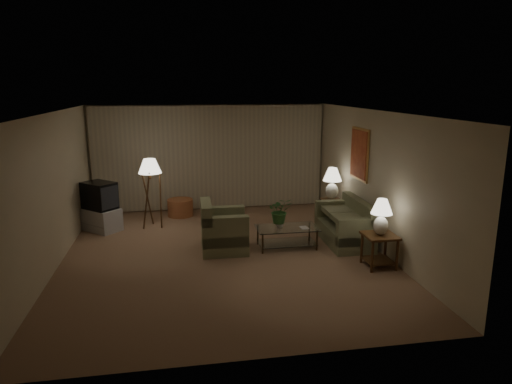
# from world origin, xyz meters

# --- Properties ---
(ground) EXTENTS (7.00, 7.00, 0.00)m
(ground) POSITION_xyz_m (0.00, 0.00, 0.00)
(ground) COLOR brown
(ground) RESTS_ON ground
(room_shell) EXTENTS (6.04, 7.02, 2.72)m
(room_shell) POSITION_xyz_m (0.02, 1.51, 1.75)
(room_shell) COLOR #BDB091
(room_shell) RESTS_ON ground
(sofa) EXTENTS (1.61, 0.84, 0.71)m
(sofa) POSITION_xyz_m (2.50, 0.28, 0.35)
(sofa) COLOR #797B56
(sofa) RESTS_ON ground
(armchair) EXTENTS (0.97, 0.92, 0.78)m
(armchair) POSITION_xyz_m (0.03, 0.24, 0.39)
(armchair) COLOR #797B56
(armchair) RESTS_ON ground
(side_table_near) EXTENTS (0.56, 0.56, 0.60)m
(side_table_near) POSITION_xyz_m (2.65, -1.07, 0.41)
(side_table_near) COLOR #3A1E10
(side_table_near) RESTS_ON ground
(side_table_far) EXTENTS (0.46, 0.39, 0.60)m
(side_table_far) POSITION_xyz_m (2.65, 1.53, 0.39)
(side_table_far) COLOR #3A1E10
(side_table_far) RESTS_ON ground
(table_lamp_near) EXTENTS (0.37, 0.37, 0.65)m
(table_lamp_near) POSITION_xyz_m (2.65, -1.07, 0.98)
(table_lamp_near) COLOR white
(table_lamp_near) RESTS_ON side_table_near
(table_lamp_far) EXTENTS (0.43, 0.43, 0.74)m
(table_lamp_far) POSITION_xyz_m (2.65, 1.53, 1.04)
(table_lamp_far) COLOR white
(table_lamp_far) RESTS_ON side_table_far
(coffee_table) EXTENTS (1.22, 0.67, 0.41)m
(coffee_table) POSITION_xyz_m (1.27, 0.18, 0.28)
(coffee_table) COLOR silver
(coffee_table) RESTS_ON ground
(tv_cabinet) EXTENTS (1.37, 1.37, 0.50)m
(tv_cabinet) POSITION_xyz_m (-2.55, 1.98, 0.25)
(tv_cabinet) COLOR #A5A5A8
(tv_cabinet) RESTS_ON ground
(crt_tv) EXTENTS (1.19, 1.19, 0.59)m
(crt_tv) POSITION_xyz_m (-2.55, 1.98, 0.80)
(crt_tv) COLOR black
(crt_tv) RESTS_ON tv_cabinet
(floor_lamp) EXTENTS (0.51, 0.51, 1.58)m
(floor_lamp) POSITION_xyz_m (-1.43, 2.01, 0.83)
(floor_lamp) COLOR #3A1E10
(floor_lamp) RESTS_ON ground
(ottoman) EXTENTS (0.74, 0.74, 0.42)m
(ottoman) POSITION_xyz_m (-0.80, 2.86, 0.21)
(ottoman) COLOR #A66538
(ottoman) RESTS_ON ground
(vase) EXTENTS (0.15, 0.15, 0.15)m
(vase) POSITION_xyz_m (1.12, 0.18, 0.49)
(vase) COLOR silver
(vase) RESTS_ON coffee_table
(flowers) EXTENTS (0.47, 0.41, 0.51)m
(flowers) POSITION_xyz_m (1.12, 0.18, 0.82)
(flowers) COLOR #346A2F
(flowers) RESTS_ON vase
(book) EXTENTS (0.16, 0.21, 0.02)m
(book) POSITION_xyz_m (1.52, 0.08, 0.42)
(book) COLOR olive
(book) RESTS_ON coffee_table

